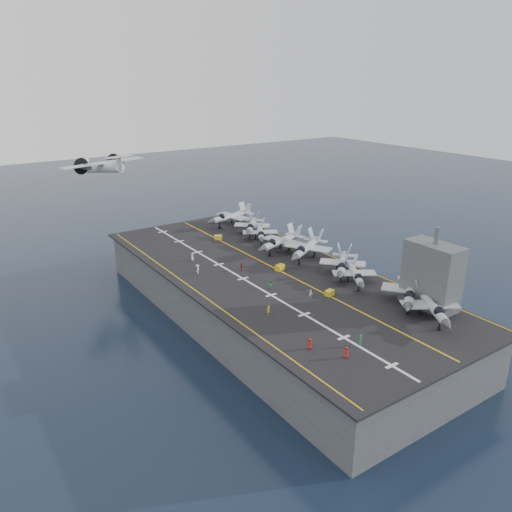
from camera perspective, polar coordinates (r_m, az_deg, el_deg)
ground at (r=111.11m, az=1.17°, el=-6.90°), size 500.00×500.00×0.00m
hull at (r=108.95m, az=1.19°, el=-4.55°), size 36.00×90.00×10.00m
flight_deck at (r=106.90m, az=1.21°, el=-2.01°), size 38.00×92.00×0.40m
foul_line at (r=108.47m, az=2.50°, el=-1.57°), size 0.35×90.00×0.02m
landing_centerline at (r=103.71m, az=-1.50°, el=-2.60°), size 0.50×90.00×0.02m
deck_edge_port at (r=98.70m, az=-6.89°, el=-3.95°), size 0.25×90.00×0.02m
deck_edge_stbd at (r=117.83m, az=8.56°, el=-0.01°), size 0.25×90.00×0.02m
island_superstructure at (r=94.25m, az=19.54°, el=-1.27°), size 5.00×10.00×15.00m
fighter_jet_0 at (r=91.26m, az=19.46°, el=-5.32°), size 16.28×17.77×5.13m
fighter_jet_1 at (r=95.73m, az=17.26°, el=-3.75°), size 18.99×17.81×5.49m
fighter_jet_2 at (r=102.29m, az=11.26°, el=-1.95°), size 14.54×15.85×4.58m
fighter_jet_3 at (r=106.78m, az=9.86°, el=-0.78°), size 17.20×16.96×5.04m
fighter_jet_4 at (r=114.60m, az=5.82°, el=1.02°), size 19.38×17.34×5.62m
fighter_jet_5 at (r=118.98m, az=2.87°, el=1.77°), size 18.02×14.53×5.44m
fighter_jet_6 at (r=126.74m, az=0.50°, el=2.76°), size 14.62×16.17×4.68m
fighter_jet_7 at (r=132.40m, az=-0.49°, el=3.57°), size 16.43×16.88×4.92m
fighter_jet_8 at (r=140.41m, az=-2.90°, el=4.61°), size 17.56×13.54×5.45m
tow_cart_a at (r=96.82m, az=8.41°, el=-4.19°), size 1.98×1.52×1.06m
tow_cart_b at (r=108.06m, az=2.75°, el=-1.32°), size 2.38×1.93×1.23m
tow_cart_c at (r=128.68m, az=-4.34°, el=2.14°), size 2.20×1.86×1.12m
crew_0 at (r=76.84m, az=10.26°, el=-10.78°), size 0.90×1.19×1.79m
crew_1 at (r=87.91m, az=1.43°, el=-6.24°), size 1.21×0.85×1.95m
crew_2 at (r=98.67m, az=1.63°, el=-3.28°), size 1.20×1.23×1.72m
crew_3 at (r=106.65m, az=-6.70°, el=-1.50°), size 1.41×1.46×2.04m
crew_4 at (r=107.67m, az=-1.68°, el=-1.25°), size 0.87×1.14×1.71m
crew_5 at (r=114.46m, az=-7.28°, el=-0.08°), size 1.27×1.21×1.77m
crew_6 at (r=80.35m, az=11.88°, el=-9.38°), size 1.20×1.38×1.92m
crew_7 at (r=95.15m, az=6.28°, el=-4.33°), size 1.19×1.12×1.66m
transport_plane at (r=145.62m, az=-17.01°, el=9.58°), size 28.72×23.23×5.92m
crew_8 at (r=78.26m, az=6.16°, el=-9.94°), size 0.90×1.19×1.79m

